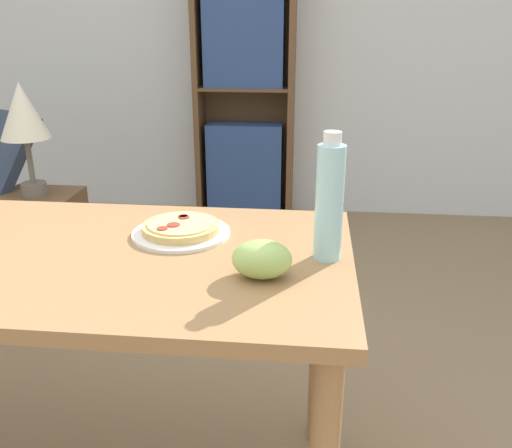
{
  "coord_description": "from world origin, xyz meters",
  "views": [
    {
      "loc": [
        0.61,
        -1.12,
        1.29
      ],
      "look_at": [
        0.48,
        0.1,
        0.83
      ],
      "focal_mm": 38.0,
      "sensor_mm": 36.0,
      "label": 1
    }
  ],
  "objects_px": {
    "table_lamp": "(23,116)",
    "pizza_on_plate": "(181,230)",
    "bookshelf": "(245,100)",
    "grape_bunch": "(262,259)",
    "side_table": "(44,252)",
    "drink_bottle": "(329,201)"
  },
  "relations": [
    {
      "from": "pizza_on_plate",
      "to": "bookshelf",
      "type": "distance_m",
      "value": 2.3
    },
    {
      "from": "table_lamp",
      "to": "bookshelf",
      "type": "bearing_deg",
      "value": 60.4
    },
    {
      "from": "pizza_on_plate",
      "to": "table_lamp",
      "type": "xyz_separation_m",
      "value": [
        -0.9,
        0.93,
        0.12
      ]
    },
    {
      "from": "bookshelf",
      "to": "drink_bottle",
      "type": "bearing_deg",
      "value": -78.47
    },
    {
      "from": "grape_bunch",
      "to": "table_lamp",
      "type": "relative_size",
      "value": 0.26
    },
    {
      "from": "side_table",
      "to": "pizza_on_plate",
      "type": "bearing_deg",
      "value": -45.87
    },
    {
      "from": "grape_bunch",
      "to": "table_lamp",
      "type": "xyz_separation_m",
      "value": [
        -1.13,
        1.15,
        0.09
      ]
    },
    {
      "from": "pizza_on_plate",
      "to": "table_lamp",
      "type": "distance_m",
      "value": 1.3
    },
    {
      "from": "table_lamp",
      "to": "pizza_on_plate",
      "type": "bearing_deg",
      "value": -45.87
    },
    {
      "from": "drink_bottle",
      "to": "side_table",
      "type": "height_order",
      "value": "drink_bottle"
    },
    {
      "from": "side_table",
      "to": "table_lamp",
      "type": "distance_m",
      "value": 0.63
    },
    {
      "from": "pizza_on_plate",
      "to": "side_table",
      "type": "distance_m",
      "value": 1.39
    },
    {
      "from": "drink_bottle",
      "to": "bookshelf",
      "type": "height_order",
      "value": "bookshelf"
    },
    {
      "from": "table_lamp",
      "to": "grape_bunch",
      "type": "bearing_deg",
      "value": -45.39
    },
    {
      "from": "pizza_on_plate",
      "to": "bookshelf",
      "type": "xyz_separation_m",
      "value": [
        -0.12,
        2.3,
        0.01
      ]
    },
    {
      "from": "grape_bunch",
      "to": "side_table",
      "type": "height_order",
      "value": "grape_bunch"
    },
    {
      "from": "drink_bottle",
      "to": "table_lamp",
      "type": "bearing_deg",
      "value": 140.91
    },
    {
      "from": "bookshelf",
      "to": "side_table",
      "type": "xyz_separation_m",
      "value": [
        -0.78,
        -1.37,
        -0.52
      ]
    },
    {
      "from": "pizza_on_plate",
      "to": "side_table",
      "type": "height_order",
      "value": "pizza_on_plate"
    },
    {
      "from": "grape_bunch",
      "to": "bookshelf",
      "type": "distance_m",
      "value": 2.54
    },
    {
      "from": "drink_bottle",
      "to": "bookshelf",
      "type": "relative_size",
      "value": 0.17
    },
    {
      "from": "bookshelf",
      "to": "table_lamp",
      "type": "distance_m",
      "value": 1.58
    }
  ]
}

